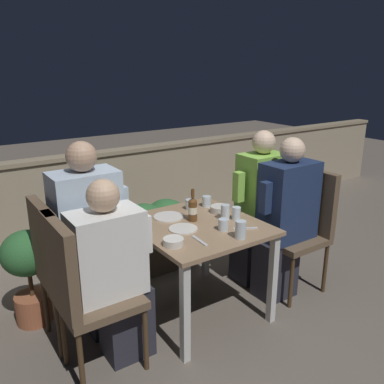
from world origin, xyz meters
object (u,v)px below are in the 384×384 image
person_blue_shirt (93,242)px  beer_bottle (193,209)px  potted_plant (29,267)px  person_green_blouse (257,207)px  chair_left_near (79,285)px  person_navy_jumper (284,219)px  person_white_polo (114,273)px  chair_right_near (302,220)px  chair_left_far (62,263)px  chair_right_far (275,209)px

person_blue_shirt → beer_bottle: person_blue_shirt is taller
potted_plant → person_green_blouse: bearing=-13.5°
chair_left_near → person_navy_jumper: size_ratio=0.78×
person_white_polo → beer_bottle: person_white_polo is taller
chair_right_near → potted_plant: bearing=159.7°
person_white_polo → potted_plant: size_ratio=1.69×
chair_left_near → beer_bottle: (0.93, 0.20, 0.21)m
person_white_polo → chair_left_near: bearing=180.0°
chair_left_near → person_blue_shirt: size_ratio=0.74×
chair_left_near → chair_left_far: same height
potted_plant → person_white_polo: bearing=-63.7°
person_white_polo → chair_right_near: person_white_polo is taller
person_blue_shirt → chair_right_near: 1.67m
chair_left_near → chair_right_near: 1.84m
chair_left_near → person_white_polo: (0.22, -0.00, 0.01)m
chair_left_far → chair_right_far: size_ratio=1.00×
person_navy_jumper → beer_bottle: 0.76m
person_white_polo → chair_right_near: size_ratio=1.19×
chair_left_far → person_blue_shirt: bearing=0.0°
person_white_polo → chair_right_near: (1.63, -0.03, -0.01)m
chair_left_far → person_blue_shirt: person_blue_shirt is taller
person_white_polo → person_navy_jumper: 1.42m
person_green_blouse → beer_bottle: (-0.71, -0.07, 0.15)m
person_blue_shirt → person_white_polo: bearing=-89.9°
person_navy_jumper → beer_bottle: (-0.71, 0.23, 0.16)m
person_blue_shirt → potted_plant: (-0.34, 0.38, -0.25)m
beer_bottle → chair_left_far: bearing=172.8°
person_blue_shirt → person_green_blouse: bearing=-1.7°
beer_bottle → chair_right_far: bearing=4.6°
person_blue_shirt → potted_plant: size_ratio=1.92×
chair_left_far → chair_right_near: 1.87m
person_blue_shirt → chair_right_near: size_ratio=1.36×
chair_right_near → potted_plant: (-1.97, 0.73, -0.16)m
chair_right_near → person_green_blouse: 0.38m
chair_right_near → person_navy_jumper: 0.22m
person_navy_jumper → person_green_blouse: bearing=89.3°
chair_right_far → chair_right_near: bearing=-90.6°
chair_left_near → chair_right_far: (1.85, 0.28, 0.00)m
person_blue_shirt → person_navy_jumper: person_blue_shirt is taller
person_navy_jumper → beer_bottle: person_navy_jumper is taller
chair_left_near → person_navy_jumper: bearing=-1.0°
person_white_polo → chair_left_far: person_white_polo is taller
chair_right_far → person_blue_shirt: bearing=178.5°
person_navy_jumper → person_green_blouse: (0.00, 0.31, 0.01)m
chair_left_near → person_blue_shirt: 0.40m
chair_left_far → chair_right_near: size_ratio=1.00×
person_white_polo → chair_left_far: size_ratio=1.19×
chair_right_near → beer_bottle: chair_right_near is taller
chair_right_far → chair_left_far: bearing=178.7°
beer_bottle → potted_plant: 1.22m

